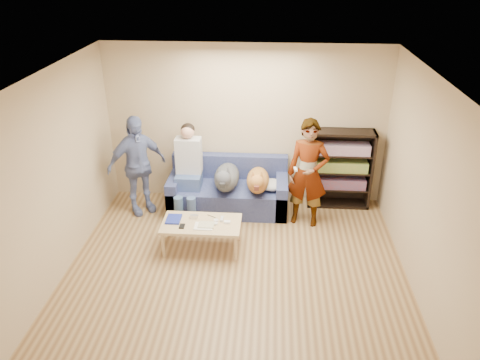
# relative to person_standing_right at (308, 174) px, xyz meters

# --- Properties ---
(ground) EXTENTS (5.00, 5.00, 0.00)m
(ground) POSITION_rel_person_standing_right_xyz_m (-0.98, -1.71, -0.84)
(ground) COLOR brown
(ground) RESTS_ON ground
(ceiling) EXTENTS (5.00, 5.00, 0.00)m
(ceiling) POSITION_rel_person_standing_right_xyz_m (-0.98, -1.71, 1.76)
(ceiling) COLOR white
(ceiling) RESTS_ON ground
(wall_back) EXTENTS (4.50, 0.00, 4.50)m
(wall_back) POSITION_rel_person_standing_right_xyz_m (-0.98, 0.79, 0.46)
(wall_back) COLOR tan
(wall_back) RESTS_ON ground
(wall_left) EXTENTS (0.00, 5.00, 5.00)m
(wall_left) POSITION_rel_person_standing_right_xyz_m (-3.23, -1.71, 0.46)
(wall_left) COLOR tan
(wall_left) RESTS_ON ground
(wall_right) EXTENTS (0.00, 5.00, 5.00)m
(wall_right) POSITION_rel_person_standing_right_xyz_m (1.27, -1.71, 0.46)
(wall_right) COLOR tan
(wall_right) RESTS_ON ground
(blanket) EXTENTS (0.42, 0.36, 0.15)m
(blanket) POSITION_rel_person_standing_right_xyz_m (-0.53, 0.26, -0.34)
(blanket) COLOR #AAAAAE
(blanket) RESTS_ON sofa
(person_standing_right) EXTENTS (0.68, 0.52, 1.68)m
(person_standing_right) POSITION_rel_person_standing_right_xyz_m (0.00, 0.00, 0.00)
(person_standing_right) COLOR gray
(person_standing_right) RESTS_ON ground
(person_standing_left) EXTENTS (1.00, 0.89, 1.62)m
(person_standing_left) POSITION_rel_person_standing_right_xyz_m (-2.65, 0.17, -0.03)
(person_standing_left) COLOR #7888C0
(person_standing_left) RESTS_ON ground
(held_controller) EXTENTS (0.05, 0.12, 0.03)m
(held_controller) POSITION_rel_person_standing_right_xyz_m (-0.20, -0.20, 0.16)
(held_controller) COLOR white
(held_controller) RESTS_ON person_standing_right
(notebook_blue) EXTENTS (0.20, 0.26, 0.03)m
(notebook_blue) POSITION_rel_person_standing_right_xyz_m (-1.90, -0.77, -0.41)
(notebook_blue) COLOR #1B2A98
(notebook_blue) RESTS_ON coffee_table
(papers) EXTENTS (0.26, 0.20, 0.02)m
(papers) POSITION_rel_person_standing_right_xyz_m (-1.45, -0.92, -0.41)
(papers) COLOR white
(papers) RESTS_ON coffee_table
(magazine) EXTENTS (0.22, 0.17, 0.01)m
(magazine) POSITION_rel_person_standing_right_xyz_m (-1.42, -0.90, -0.40)
(magazine) COLOR beige
(magazine) RESTS_ON coffee_table
(camera_silver) EXTENTS (0.11, 0.06, 0.05)m
(camera_silver) POSITION_rel_person_standing_right_xyz_m (-1.62, -0.70, -0.40)
(camera_silver) COLOR silver
(camera_silver) RESTS_ON coffee_table
(controller_a) EXTENTS (0.04, 0.13, 0.03)m
(controller_a) POSITION_rel_person_standing_right_xyz_m (-1.22, -0.72, -0.41)
(controller_a) COLOR silver
(controller_a) RESTS_ON coffee_table
(controller_b) EXTENTS (0.09, 0.06, 0.03)m
(controller_b) POSITION_rel_person_standing_right_xyz_m (-1.14, -0.80, -0.41)
(controller_b) COLOR white
(controller_b) RESTS_ON coffee_table
(headphone_cup_a) EXTENTS (0.07, 0.07, 0.02)m
(headphone_cup_a) POSITION_rel_person_standing_right_xyz_m (-1.30, -0.84, -0.41)
(headphone_cup_a) COLOR silver
(headphone_cup_a) RESTS_ON coffee_table
(headphone_cup_b) EXTENTS (0.07, 0.07, 0.02)m
(headphone_cup_b) POSITION_rel_person_standing_right_xyz_m (-1.30, -0.76, -0.41)
(headphone_cup_b) COLOR silver
(headphone_cup_b) RESTS_ON coffee_table
(pen_orange) EXTENTS (0.13, 0.06, 0.01)m
(pen_orange) POSITION_rel_person_standing_right_xyz_m (-1.52, -0.98, -0.42)
(pen_orange) COLOR orange
(pen_orange) RESTS_ON coffee_table
(pen_black) EXTENTS (0.13, 0.08, 0.01)m
(pen_black) POSITION_rel_person_standing_right_xyz_m (-1.38, -0.64, -0.42)
(pen_black) COLOR black
(pen_black) RESTS_ON coffee_table
(wallet) EXTENTS (0.07, 0.12, 0.02)m
(wallet) POSITION_rel_person_standing_right_xyz_m (-1.75, -0.94, -0.41)
(wallet) COLOR black
(wallet) RESTS_ON coffee_table
(sofa) EXTENTS (1.90, 0.85, 0.82)m
(sofa) POSITION_rel_person_standing_right_xyz_m (-1.23, 0.39, -0.56)
(sofa) COLOR #515B93
(sofa) RESTS_ON ground
(person_seated) EXTENTS (0.40, 0.73, 1.47)m
(person_seated) POSITION_rel_person_standing_right_xyz_m (-1.85, 0.26, -0.07)
(person_seated) COLOR #455199
(person_seated) RESTS_ON sofa
(dog_gray) EXTENTS (0.39, 1.24, 0.57)m
(dog_gray) POSITION_rel_person_standing_right_xyz_m (-1.25, 0.20, -0.21)
(dog_gray) COLOR #484A51
(dog_gray) RESTS_ON sofa
(dog_tan) EXTENTS (0.35, 1.14, 0.51)m
(dog_tan) POSITION_rel_person_standing_right_xyz_m (-0.75, 0.17, -0.23)
(dog_tan) COLOR #AA7034
(dog_tan) RESTS_ON sofa
(coffee_table) EXTENTS (1.10, 0.60, 0.42)m
(coffee_table) POSITION_rel_person_standing_right_xyz_m (-1.50, -0.82, -0.47)
(coffee_table) COLOR #D1B580
(coffee_table) RESTS_ON ground
(bookshelf) EXTENTS (1.00, 0.34, 1.30)m
(bookshelf) POSITION_rel_person_standing_right_xyz_m (0.57, 0.62, -0.16)
(bookshelf) COLOR black
(bookshelf) RESTS_ON ground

